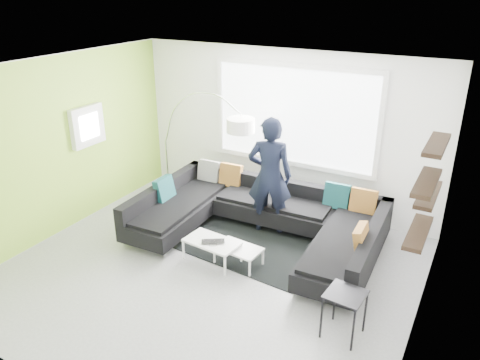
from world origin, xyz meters
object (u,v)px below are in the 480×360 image
at_px(arc_lamp, 166,141).
at_px(sectional_sofa, 257,222).
at_px(laptop, 213,243).
at_px(side_table, 344,314).
at_px(coffee_table, 225,253).
at_px(person, 270,176).

bearing_deg(arc_lamp, sectional_sofa, -9.48).
bearing_deg(laptop, arc_lamp, 108.27).
bearing_deg(sectional_sofa, side_table, -39.37).
height_order(side_table, laptop, side_table).
relative_size(sectional_sofa, arc_lamp, 1.78).
relative_size(coffee_table, laptop, 2.60).
distance_m(arc_lamp, side_table, 4.79).
relative_size(coffee_table, arc_lamp, 0.48).
bearing_deg(laptop, side_table, -46.57).
bearing_deg(side_table, sectional_sofa, 142.65).
height_order(arc_lamp, person, arc_lamp).
xyz_separation_m(arc_lamp, person, (2.33, -0.40, -0.09)).
distance_m(coffee_table, arc_lamp, 2.86).
height_order(coffee_table, side_table, side_table).
xyz_separation_m(sectional_sofa, coffee_table, (-0.14, -0.74, -0.18)).
bearing_deg(sectional_sofa, laptop, -109.18).
xyz_separation_m(arc_lamp, laptop, (2.08, -1.71, -0.71)).
relative_size(coffee_table, side_table, 1.77).
height_order(sectional_sofa, side_table, sectional_sofa).
distance_m(coffee_table, laptop, 0.25).
bearing_deg(arc_lamp, side_table, -17.81).
relative_size(sectional_sofa, person, 1.95).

